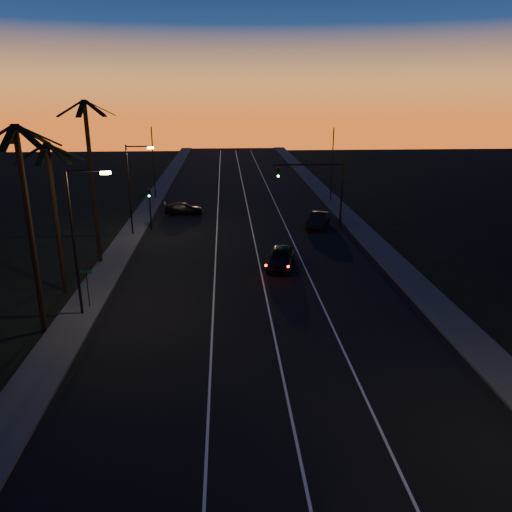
{
  "coord_description": "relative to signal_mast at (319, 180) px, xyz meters",
  "views": [
    {
      "loc": [
        -2.1,
        -8.54,
        13.05
      ],
      "look_at": [
        -0.25,
        21.12,
        3.25
      ],
      "focal_mm": 35.0,
      "sensor_mm": 36.0,
      "label": 1
    }
  ],
  "objects": [
    {
      "name": "lane_stripe_mid",
      "position": [
        -6.64,
        -9.99,
        -4.76
      ],
      "size": [
        0.12,
        160.0,
        0.01
      ],
      "primitive_type": "cube",
      "color": "silver",
      "rests_on": "road"
    },
    {
      "name": "right_car",
      "position": [
        0.08,
        -0.24,
        -4.01
      ],
      "size": [
        3.27,
        4.88,
        1.52
      ],
      "color": "black",
      "rests_on": "road"
    },
    {
      "name": "street_sign",
      "position": [
        -17.94,
        -18.99,
        -3.13
      ],
      "size": [
        0.7,
        0.06,
        2.6
      ],
      "color": "black",
      "rests_on": "ground"
    },
    {
      "name": "signal_mast",
      "position": [
        0.0,
        0.0,
        0.0
      ],
      "size": [
        7.1,
        0.41,
        7.0
      ],
      "color": "black",
      "rests_on": "ground"
    },
    {
      "name": "palm_near",
      "position": [
        -19.74,
        -21.99,
        2.29
      ],
      "size": [
        4.25,
        4.16,
        11.53
      ],
      "color": "black",
      "rests_on": "ground"
    },
    {
      "name": "road",
      "position": [
        -7.14,
        -9.99,
        -4.78
      ],
      "size": [
        20.0,
        170.0,
        0.01
      ],
      "primitive_type": "cube",
      "color": "black",
      "rests_on": "ground"
    },
    {
      "name": "sidewalk_left",
      "position": [
        -18.34,
        -9.99,
        -4.7
      ],
      "size": [
        2.4,
        170.0,
        0.16
      ],
      "primitive_type": "cube",
      "color": "#373734",
      "rests_on": "ground"
    },
    {
      "name": "far_pole_left",
      "position": [
        -18.14,
        15.01,
        -0.28
      ],
      "size": [
        0.14,
        0.14,
        9.0
      ],
      "primitive_type": "cylinder",
      "color": "black",
      "rests_on": "ground"
    },
    {
      "name": "palm_mid",
      "position": [
        -20.34,
        -15.99,
        1.47
      ],
      "size": [
        4.25,
        4.16,
        10.03
      ],
      "color": "black",
      "rests_on": "ground"
    },
    {
      "name": "signal_post",
      "position": [
        -16.64,
        -0.01,
        -1.89
      ],
      "size": [
        0.28,
        0.37,
        4.2
      ],
      "color": "black",
      "rests_on": "ground"
    },
    {
      "name": "palm_far",
      "position": [
        -19.34,
        -9.99,
        2.83
      ],
      "size": [
        4.25,
        4.16,
        12.53
      ],
      "color": "black",
      "rests_on": "ground"
    },
    {
      "name": "lane_stripe_left",
      "position": [
        -10.14,
        -9.99,
        -4.76
      ],
      "size": [
        0.12,
        160.0,
        0.01
      ],
      "primitive_type": "cube",
      "color": "silver",
      "rests_on": "road"
    },
    {
      "name": "lane_stripe_right",
      "position": [
        -3.14,
        -9.99,
        -4.76
      ],
      "size": [
        0.12,
        160.0,
        0.01
      ],
      "primitive_type": "cube",
      "color": "silver",
      "rests_on": "road"
    },
    {
      "name": "cross_car",
      "position": [
        -13.92,
        6.45,
        -4.14
      ],
      "size": [
        4.42,
        1.95,
        1.26
      ],
      "color": "black",
      "rests_on": "road"
    },
    {
      "name": "streetlight_left_far",
      "position": [
        -17.82,
        -1.99,
        0.28
      ],
      "size": [
        2.55,
        0.26,
        8.5
      ],
      "color": "black",
      "rests_on": "ground"
    },
    {
      "name": "streetlight_left_near",
      "position": [
        -17.84,
        -19.99,
        0.54
      ],
      "size": [
        2.55,
        0.26,
        9.0
      ],
      "color": "black",
      "rests_on": "ground"
    },
    {
      "name": "sidewalk_right",
      "position": [
        4.06,
        -9.99,
        -4.7
      ],
      "size": [
        2.4,
        170.0,
        0.16
      ],
      "primitive_type": "cube",
      "color": "#373734",
      "rests_on": "ground"
    },
    {
      "name": "lead_car",
      "position": [
        -5.01,
        -11.94,
        -3.96
      ],
      "size": [
        2.91,
        5.56,
        1.62
      ],
      "color": "black",
      "rests_on": "road"
    },
    {
      "name": "far_pole_right",
      "position": [
        3.86,
        12.01,
        -0.28
      ],
      "size": [
        0.14,
        0.14,
        9.0
      ],
      "primitive_type": "cylinder",
      "color": "black",
      "rests_on": "ground"
    }
  ]
}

